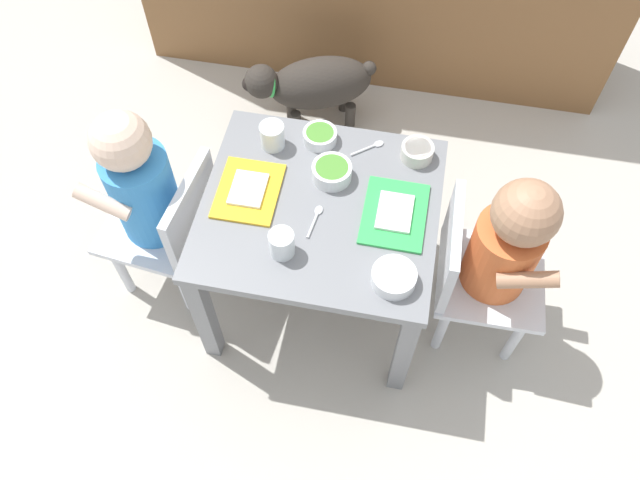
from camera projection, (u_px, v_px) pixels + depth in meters
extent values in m
plane|color=#B2ADA3|center=(320.00, 291.00, 1.94)|extent=(7.00, 7.00, 0.00)
cube|color=slate|center=(320.00, 208.00, 1.56)|extent=(0.59, 0.54, 0.03)
cube|color=slate|center=(204.00, 316.00, 1.66)|extent=(0.04, 0.04, 0.43)
cube|color=slate|center=(404.00, 352.00, 1.60)|extent=(0.04, 0.04, 0.43)
cube|color=slate|center=(250.00, 175.00, 1.91)|extent=(0.04, 0.04, 0.43)
cube|color=slate|center=(423.00, 202.00, 1.86)|extent=(0.04, 0.04, 0.43)
cube|color=silver|center=(157.00, 225.00, 1.76)|extent=(0.31, 0.31, 0.02)
cube|color=silver|center=(192.00, 212.00, 1.64)|extent=(0.05, 0.27, 0.22)
cylinder|color=#388CD8|center=(145.00, 194.00, 1.64)|extent=(0.17, 0.17, 0.27)
sphere|color=beige|center=(120.00, 141.00, 1.47)|extent=(0.15, 0.15, 0.15)
cylinder|color=silver|center=(151.00, 215.00, 1.94)|extent=(0.03, 0.03, 0.25)
cylinder|color=silver|center=(121.00, 269.00, 1.84)|extent=(0.03, 0.03, 0.25)
cylinder|color=silver|center=(211.00, 231.00, 1.91)|extent=(0.03, 0.03, 0.25)
cylinder|color=silver|center=(184.00, 287.00, 1.81)|extent=(0.03, 0.03, 0.25)
cylinder|color=beige|center=(138.00, 146.00, 1.64)|extent=(0.15, 0.06, 0.09)
cylinder|color=beige|center=(103.00, 202.00, 1.54)|extent=(0.15, 0.06, 0.09)
cube|color=silver|center=(491.00, 278.00, 1.67)|extent=(0.28, 0.28, 0.02)
cube|color=silver|center=(450.00, 248.00, 1.58)|extent=(0.03, 0.27, 0.22)
cylinder|color=#D86633|center=(502.00, 255.00, 1.57)|extent=(0.17, 0.17, 0.23)
sphere|color=#A87A5B|center=(526.00, 213.00, 1.41)|extent=(0.16, 0.16, 0.16)
cylinder|color=silver|center=(515.00, 338.00, 1.72)|extent=(0.03, 0.03, 0.25)
cylinder|color=silver|center=(516.00, 276.00, 1.83)|extent=(0.03, 0.03, 0.25)
cylinder|color=silver|center=(442.00, 327.00, 1.74)|extent=(0.03, 0.03, 0.25)
cylinder|color=silver|center=(447.00, 265.00, 1.85)|extent=(0.03, 0.03, 0.25)
cylinder|color=#A87A5B|center=(528.00, 280.00, 1.47)|extent=(0.15, 0.04, 0.09)
cylinder|color=#A87A5B|center=(528.00, 214.00, 1.57)|extent=(0.15, 0.04, 0.09)
ellipsoid|color=#332D28|center=(320.00, 83.00, 2.15)|extent=(0.40, 0.30, 0.18)
sphere|color=#332D28|center=(261.00, 81.00, 2.09)|extent=(0.11, 0.11, 0.11)
sphere|color=black|center=(250.00, 84.00, 2.09)|extent=(0.05, 0.05, 0.05)
torus|color=green|center=(271.00, 83.00, 2.11)|extent=(0.06, 0.10, 0.10)
sphere|color=#332D28|center=(369.00, 68.00, 2.14)|extent=(0.05, 0.05, 0.05)
cylinder|color=#332D28|center=(291.00, 104.00, 2.28)|extent=(0.04, 0.04, 0.12)
cylinder|color=#332D28|center=(296.00, 126.00, 2.23)|extent=(0.04, 0.04, 0.12)
cylinder|color=#332D28|center=(344.00, 97.00, 2.30)|extent=(0.04, 0.04, 0.12)
cylinder|color=#332D28|center=(350.00, 118.00, 2.25)|extent=(0.04, 0.04, 0.12)
cube|color=gold|center=(248.00, 191.00, 1.57)|extent=(0.16, 0.19, 0.01)
cube|color=white|center=(248.00, 189.00, 1.57)|extent=(0.09, 0.11, 0.01)
cube|color=green|center=(394.00, 214.00, 1.53)|extent=(0.15, 0.20, 0.01)
cube|color=white|center=(395.00, 212.00, 1.53)|extent=(0.09, 0.11, 0.01)
cylinder|color=white|center=(282.00, 244.00, 1.45)|extent=(0.06, 0.06, 0.07)
cylinder|color=silver|center=(282.00, 247.00, 1.47)|extent=(0.05, 0.05, 0.04)
cylinder|color=white|center=(272.00, 136.00, 1.63)|extent=(0.06, 0.06, 0.07)
cylinder|color=silver|center=(273.00, 140.00, 1.64)|extent=(0.06, 0.06, 0.03)
cylinder|color=white|center=(332.00, 172.00, 1.58)|extent=(0.10, 0.10, 0.04)
cylinder|color=#4C8C33|center=(332.00, 168.00, 1.57)|extent=(0.08, 0.08, 0.01)
cylinder|color=white|center=(394.00, 277.00, 1.42)|extent=(0.10, 0.10, 0.04)
cylinder|color=#B26633|center=(394.00, 274.00, 1.41)|extent=(0.08, 0.08, 0.01)
cylinder|color=white|center=(320.00, 136.00, 1.65)|extent=(0.09, 0.09, 0.03)
cylinder|color=#4C8C33|center=(320.00, 133.00, 1.64)|extent=(0.07, 0.07, 0.01)
cylinder|color=silver|center=(417.00, 152.00, 1.62)|extent=(0.08, 0.08, 0.04)
cylinder|color=#B26633|center=(418.00, 148.00, 1.61)|extent=(0.07, 0.07, 0.01)
cylinder|color=silver|center=(363.00, 150.00, 1.64)|extent=(0.06, 0.05, 0.01)
ellipsoid|color=silver|center=(379.00, 144.00, 1.66)|extent=(0.03, 0.03, 0.01)
cylinder|color=silver|center=(313.00, 225.00, 1.52)|extent=(0.02, 0.08, 0.01)
ellipsoid|color=silver|center=(319.00, 210.00, 1.54)|extent=(0.02, 0.03, 0.01)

